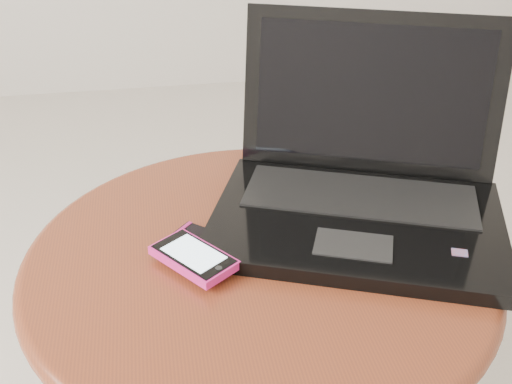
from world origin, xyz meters
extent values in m
cylinder|color=#5C2E10|center=(0.03, 0.03, 0.25)|extent=(0.10, 0.10, 0.43)
cylinder|color=maroon|center=(0.03, 0.03, 0.48)|extent=(0.59, 0.59, 0.03)
torus|color=maroon|center=(0.03, 0.03, 0.48)|extent=(0.62, 0.62, 0.03)
cube|color=black|center=(0.17, 0.06, 0.50)|extent=(0.47, 0.40, 0.02)
cube|color=black|center=(0.19, 0.11, 0.52)|extent=(0.35, 0.23, 0.00)
cube|color=black|center=(0.14, -0.01, 0.52)|extent=(0.11, 0.09, 0.00)
cube|color=red|center=(0.27, -0.04, 0.51)|extent=(0.02, 0.02, 0.00)
cube|color=black|center=(0.23, 0.21, 0.63)|extent=(0.38, 0.19, 0.24)
cube|color=black|center=(0.22, 0.20, 0.63)|extent=(0.33, 0.16, 0.20)
cube|color=black|center=(-0.04, 0.05, 0.50)|extent=(0.11, 0.11, 0.01)
cube|color=#AB1B66|center=(-0.08, 0.08, 0.50)|extent=(0.04, 0.04, 0.00)
cube|color=#E4238A|center=(-0.06, 0.01, 0.51)|extent=(0.11, 0.12, 0.01)
cube|color=black|center=(-0.06, 0.01, 0.51)|extent=(0.10, 0.11, 0.00)
cube|color=#C9E6F9|center=(-0.06, 0.01, 0.52)|extent=(0.08, 0.09, 0.00)
cylinder|color=black|center=(-0.03, -0.02, 0.52)|extent=(0.01, 0.01, 0.00)
camera|label=1|loc=(-0.10, -0.63, 0.97)|focal=44.27mm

